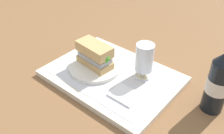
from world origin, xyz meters
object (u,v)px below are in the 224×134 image
Objects in this scene: beer_bottle at (219,81)px; plate at (95,66)px; beer_glass at (144,60)px; sandwich at (95,55)px.

plate is at bearing -166.34° from beer_bottle.
beer_glass is 0.23m from beer_bottle.
beer_bottle reaches higher than plate.
sandwich is 0.40m from beer_bottle.
beer_bottle is (0.39, 0.09, 0.08)m from plate.
sandwich is 0.17m from beer_glass.
plate is 0.18m from beer_glass.
sandwich is at bearing -5.49° from plate.
beer_bottle is at bearing 13.66° from plate.
plate is 0.05m from sandwich.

